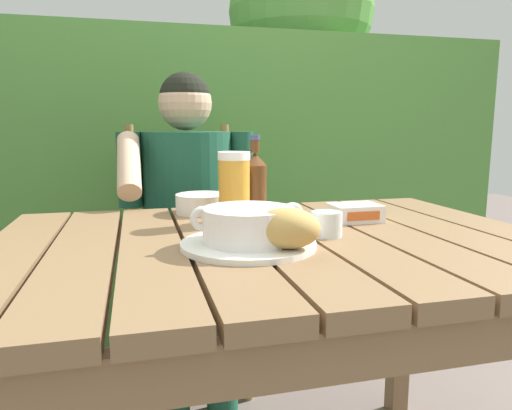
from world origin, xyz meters
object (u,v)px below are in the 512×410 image
(person_eating, at_px, (188,213))
(diner_bowl, at_px, (202,203))
(beer_bottle, at_px, (254,185))
(bread_roll, at_px, (287,228))
(table_knife, at_px, (299,231))
(water_glass_small, at_px, (327,224))
(soup_bowl, at_px, (248,224))
(butter_tub, at_px, (355,213))
(beer_glass, at_px, (234,188))
(serving_plate, at_px, (248,244))
(chair_near_diner, at_px, (185,257))

(person_eating, distance_m, diner_bowl, 0.35)
(person_eating, relative_size, beer_bottle, 5.42)
(bread_roll, xyz_separation_m, table_knife, (0.08, 0.17, -0.05))
(water_glass_small, bearing_deg, soup_bowl, -165.17)
(soup_bowl, distance_m, butter_tub, 0.39)
(water_glass_small, bearing_deg, bread_roll, -137.50)
(beer_glass, xyz_separation_m, table_knife, (0.12, -0.14, -0.09))
(table_knife, bearing_deg, beer_glass, 130.73)
(bread_roll, relative_size, beer_glass, 0.86)
(serving_plate, height_order, butter_tub, butter_tub)
(serving_plate, xyz_separation_m, soup_bowl, (-0.00, -0.00, 0.04))
(bread_roll, relative_size, table_knife, 0.93)
(beer_glass, relative_size, beer_bottle, 0.82)
(soup_bowl, relative_size, diner_bowl, 1.60)
(bread_roll, bearing_deg, butter_tub, 43.98)
(beer_bottle, bearing_deg, butter_tub, -18.41)
(diner_bowl, bearing_deg, serving_plate, -84.61)
(beer_bottle, bearing_deg, diner_bowl, 132.12)
(diner_bowl, bearing_deg, water_glass_small, -57.07)
(chair_near_diner, distance_m, serving_plate, 1.00)
(soup_bowl, distance_m, beer_glass, 0.24)
(chair_near_diner, distance_m, table_knife, 0.93)
(chair_near_diner, xyz_separation_m, soup_bowl, (0.04, -0.96, 0.33))
(water_glass_small, bearing_deg, chair_near_diner, 104.41)
(beer_glass, relative_size, water_glass_small, 2.56)
(chair_near_diner, relative_size, bread_roll, 6.48)
(butter_tub, bearing_deg, serving_plate, -149.99)
(table_knife, bearing_deg, soup_bowl, -146.59)
(water_glass_small, xyz_separation_m, diner_bowl, (-0.23, 0.36, -0.00))
(water_glass_small, bearing_deg, beer_glass, 132.89)
(chair_near_diner, relative_size, butter_tub, 8.08)
(person_eating, height_order, bread_roll, person_eating)
(serving_plate, height_order, soup_bowl, soup_bowl)
(soup_bowl, height_order, diner_bowl, soup_bowl)
(butter_tub, bearing_deg, soup_bowl, -149.99)
(beer_glass, bearing_deg, diner_bowl, 108.97)
(table_knife, bearing_deg, diner_bowl, 120.04)
(person_eating, bearing_deg, beer_glass, -83.11)
(butter_tub, bearing_deg, table_knife, -152.74)
(diner_bowl, bearing_deg, bread_roll, -78.33)
(water_glass_small, distance_m, butter_tub, 0.20)
(beer_bottle, height_order, water_glass_small, beer_bottle)
(chair_near_diner, height_order, person_eating, person_eating)
(person_eating, height_order, butter_tub, person_eating)
(chair_near_diner, xyz_separation_m, serving_plate, (0.04, -0.96, 0.29))
(soup_bowl, bearing_deg, table_knife, 33.41)
(table_knife, bearing_deg, person_eating, 105.74)
(person_eating, relative_size, butter_tub, 9.51)
(beer_glass, relative_size, table_knife, 1.07)
(beer_bottle, height_order, diner_bowl, beer_bottle)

